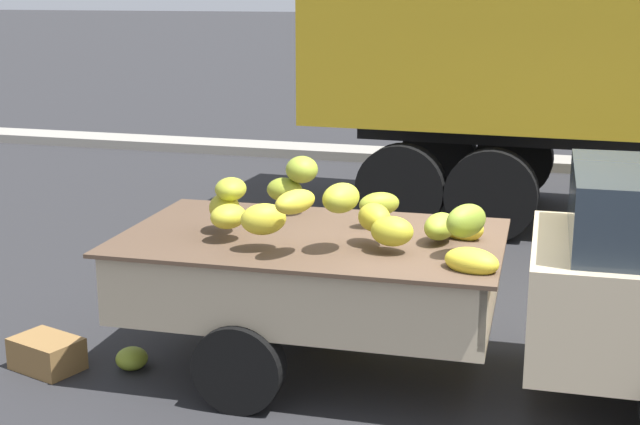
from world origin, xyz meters
TOP-DOWN VIEW (x-y plane):
  - ground at (0.00, 0.00)m, footprint 220.00×220.00m
  - curb_strip at (0.00, 8.64)m, footprint 80.00×0.80m
  - pickup_truck at (0.65, -0.12)m, footprint 5.05×1.90m
  - fallen_banana_bunch_near_tailgate at (-2.66, -0.55)m, footprint 0.35×0.36m
  - produce_crate at (-3.29, -0.74)m, footprint 0.60×0.50m

SIDE VIEW (x-z plane):
  - ground at x=0.00m, z-range 0.00..0.00m
  - curb_strip at x=0.00m, z-range 0.00..0.16m
  - fallen_banana_bunch_near_tailgate at x=-2.66m, z-range 0.00..0.17m
  - produce_crate at x=-3.29m, z-range 0.00..0.25m
  - pickup_truck at x=0.65m, z-range 0.04..1.74m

